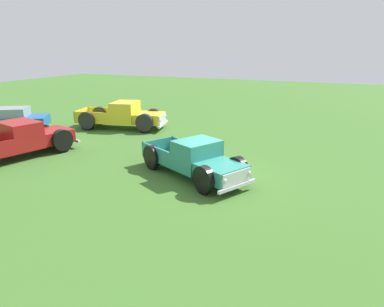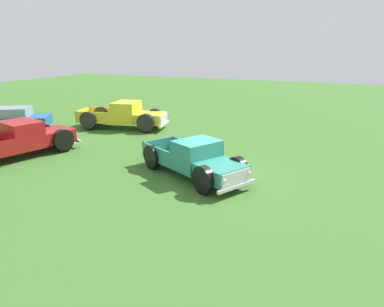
% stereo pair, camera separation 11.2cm
% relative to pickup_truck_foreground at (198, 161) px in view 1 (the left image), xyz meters
% --- Properties ---
extents(ground_plane, '(80.00, 80.00, 0.00)m').
position_rel_pickup_truck_foreground_xyz_m(ground_plane, '(0.33, -0.48, -0.70)').
color(ground_plane, '#3D6B28').
extents(pickup_truck_foreground, '(3.73, 5.06, 1.47)m').
position_rel_pickup_truck_foreground_xyz_m(pickup_truck_foreground, '(0.00, 0.00, 0.00)').
color(pickup_truck_foreground, '#2D8475').
rests_on(pickup_truck_foreground, ground_plane).
extents(pickup_truck_behind_left, '(5.58, 3.25, 1.61)m').
position_rel_pickup_truck_foreground_xyz_m(pickup_truck_behind_left, '(-0.54, 8.39, 0.07)').
color(pickup_truck_behind_left, maroon).
rests_on(pickup_truck_behind_left, ground_plane).
extents(pickup_truck_behind_right, '(3.07, 5.63, 1.63)m').
position_rel_pickup_truck_foreground_xyz_m(pickup_truck_behind_right, '(6.03, 7.18, 0.08)').
color(pickup_truck_behind_right, yellow).
rests_on(pickup_truck_behind_right, ground_plane).
extents(sedan_distant_a, '(3.67, 4.47, 1.40)m').
position_rel_pickup_truck_foreground_xyz_m(sedan_distant_a, '(2.65, 13.10, 0.03)').
color(sedan_distant_a, '#195699').
rests_on(sedan_distant_a, ground_plane).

